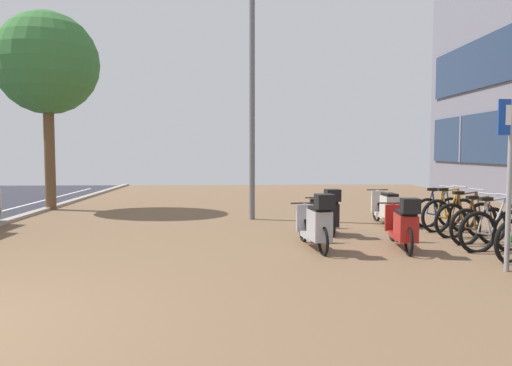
{
  "coord_description": "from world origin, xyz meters",
  "views": [
    {
      "loc": [
        3.13,
        -4.42,
        1.72
      ],
      "look_at": [
        3.39,
        2.22,
        1.28
      ],
      "focal_mm": 34.0,
      "sensor_mm": 36.0,
      "label": 1
    }
  ],
  "objects_px": {
    "bicycle_rack_03": "(494,231)",
    "bicycle_rack_07": "(438,212)",
    "scooter_extra": "(386,208)",
    "lamp_post": "(252,88)",
    "parking_sign": "(510,166)",
    "bicycle_rack_04": "(479,225)",
    "bicycle_rack_06": "(449,215)",
    "scooter_near": "(403,225)",
    "street_tree": "(47,64)",
    "scooter_mid": "(327,213)",
    "bicycle_rack_05": "(466,220)",
    "scooter_far": "(317,224)"
  },
  "relations": [
    {
      "from": "bicycle_rack_05",
      "to": "scooter_mid",
      "type": "relative_size",
      "value": 0.82
    },
    {
      "from": "scooter_mid",
      "to": "scooter_extra",
      "type": "xyz_separation_m",
      "value": [
        1.59,
        1.07,
        -0.03
      ]
    },
    {
      "from": "bicycle_rack_05",
      "to": "street_tree",
      "type": "height_order",
      "value": "street_tree"
    },
    {
      "from": "scooter_far",
      "to": "parking_sign",
      "type": "height_order",
      "value": "parking_sign"
    },
    {
      "from": "bicycle_rack_07",
      "to": "lamp_post",
      "type": "relative_size",
      "value": 0.22
    },
    {
      "from": "scooter_near",
      "to": "parking_sign",
      "type": "distance_m",
      "value": 2.1
    },
    {
      "from": "scooter_near",
      "to": "parking_sign",
      "type": "bearing_deg",
      "value": -57.36
    },
    {
      "from": "scooter_mid",
      "to": "lamp_post",
      "type": "distance_m",
      "value": 3.87
    },
    {
      "from": "scooter_near",
      "to": "scooter_extra",
      "type": "height_order",
      "value": "scooter_near"
    },
    {
      "from": "bicycle_rack_05",
      "to": "bicycle_rack_07",
      "type": "relative_size",
      "value": 1.08
    },
    {
      "from": "parking_sign",
      "to": "scooter_mid",
      "type": "bearing_deg",
      "value": 121.47
    },
    {
      "from": "parking_sign",
      "to": "street_tree",
      "type": "relative_size",
      "value": 0.43
    },
    {
      "from": "bicycle_rack_06",
      "to": "bicycle_rack_07",
      "type": "height_order",
      "value": "bicycle_rack_06"
    },
    {
      "from": "bicycle_rack_04",
      "to": "scooter_mid",
      "type": "bearing_deg",
      "value": 155.52
    },
    {
      "from": "parking_sign",
      "to": "lamp_post",
      "type": "xyz_separation_m",
      "value": [
        -3.47,
        5.42,
        1.77
      ]
    },
    {
      "from": "bicycle_rack_03",
      "to": "bicycle_rack_06",
      "type": "height_order",
      "value": "bicycle_rack_03"
    },
    {
      "from": "scooter_far",
      "to": "lamp_post",
      "type": "height_order",
      "value": "lamp_post"
    },
    {
      "from": "bicycle_rack_07",
      "to": "scooter_mid",
      "type": "relative_size",
      "value": 0.76
    },
    {
      "from": "lamp_post",
      "to": "street_tree",
      "type": "relative_size",
      "value": 1.04
    },
    {
      "from": "bicycle_rack_06",
      "to": "street_tree",
      "type": "xyz_separation_m",
      "value": [
        -9.98,
        4.22,
        3.85
      ]
    },
    {
      "from": "bicycle_rack_05",
      "to": "parking_sign",
      "type": "bearing_deg",
      "value": -104.74
    },
    {
      "from": "bicycle_rack_06",
      "to": "scooter_extra",
      "type": "relative_size",
      "value": 0.81
    },
    {
      "from": "bicycle_rack_04",
      "to": "bicycle_rack_06",
      "type": "xyz_separation_m",
      "value": [
        0.06,
        1.37,
        0.01
      ]
    },
    {
      "from": "bicycle_rack_04",
      "to": "scooter_far",
      "type": "height_order",
      "value": "scooter_far"
    },
    {
      "from": "scooter_near",
      "to": "bicycle_rack_03",
      "type": "bearing_deg",
      "value": -5.62
    },
    {
      "from": "bicycle_rack_04",
      "to": "bicycle_rack_07",
      "type": "bearing_deg",
      "value": 86.97
    },
    {
      "from": "bicycle_rack_04",
      "to": "parking_sign",
      "type": "bearing_deg",
      "value": -107.12
    },
    {
      "from": "bicycle_rack_07",
      "to": "scooter_near",
      "type": "relative_size",
      "value": 0.71
    },
    {
      "from": "scooter_mid",
      "to": "scooter_far",
      "type": "bearing_deg",
      "value": -106.05
    },
    {
      "from": "lamp_post",
      "to": "street_tree",
      "type": "bearing_deg",
      "value": 159.07
    },
    {
      "from": "scooter_extra",
      "to": "lamp_post",
      "type": "bearing_deg",
      "value": 160.15
    },
    {
      "from": "bicycle_rack_03",
      "to": "bicycle_rack_07",
      "type": "distance_m",
      "value": 2.76
    },
    {
      "from": "scooter_mid",
      "to": "scooter_extra",
      "type": "bearing_deg",
      "value": 33.84
    },
    {
      "from": "scooter_near",
      "to": "scooter_mid",
      "type": "xyz_separation_m",
      "value": [
        -1.02,
        1.73,
        0.0
      ]
    },
    {
      "from": "scooter_far",
      "to": "street_tree",
      "type": "bearing_deg",
      "value": 138.21
    },
    {
      "from": "bicycle_rack_05",
      "to": "scooter_far",
      "type": "bearing_deg",
      "value": -159.66
    },
    {
      "from": "parking_sign",
      "to": "bicycle_rack_05",
      "type": "bearing_deg",
      "value": 75.26
    },
    {
      "from": "bicycle_rack_04",
      "to": "street_tree",
      "type": "distance_m",
      "value": 12.03
    },
    {
      "from": "bicycle_rack_03",
      "to": "scooter_extra",
      "type": "bearing_deg",
      "value": 107.88
    },
    {
      "from": "scooter_near",
      "to": "bicycle_rack_06",
      "type": "bearing_deg",
      "value": 48.96
    },
    {
      "from": "scooter_mid",
      "to": "scooter_far",
      "type": "relative_size",
      "value": 0.97
    },
    {
      "from": "scooter_far",
      "to": "parking_sign",
      "type": "bearing_deg",
      "value": -32.19
    },
    {
      "from": "scooter_extra",
      "to": "lamp_post",
      "type": "distance_m",
      "value": 4.35
    },
    {
      "from": "bicycle_rack_03",
      "to": "parking_sign",
      "type": "bearing_deg",
      "value": -111.92
    },
    {
      "from": "bicycle_rack_06",
      "to": "scooter_near",
      "type": "height_order",
      "value": "bicycle_rack_06"
    },
    {
      "from": "bicycle_rack_03",
      "to": "parking_sign",
      "type": "relative_size",
      "value": 0.57
    },
    {
      "from": "bicycle_rack_07",
      "to": "street_tree",
      "type": "xyz_separation_m",
      "value": [
        -10.04,
        3.53,
        3.87
      ]
    },
    {
      "from": "scooter_mid",
      "to": "scooter_far",
      "type": "xyz_separation_m",
      "value": [
        -0.49,
        -1.69,
        0.03
      ]
    },
    {
      "from": "parking_sign",
      "to": "bicycle_rack_04",
      "type": "bearing_deg",
      "value": 72.88
    },
    {
      "from": "scooter_near",
      "to": "scooter_extra",
      "type": "xyz_separation_m",
      "value": [
        0.57,
        2.8,
        -0.03
      ]
    }
  ]
}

